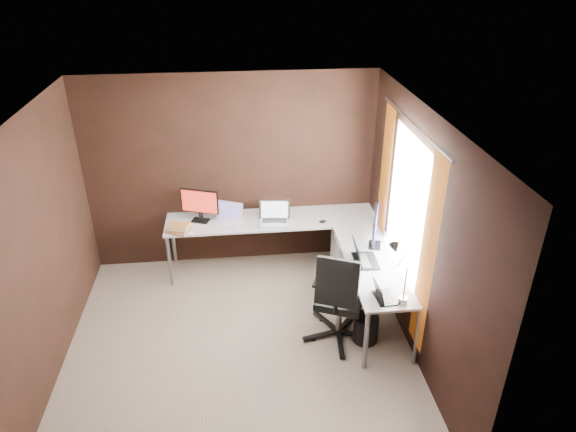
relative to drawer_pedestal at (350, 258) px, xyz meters
The scene contains 15 objects.
room 1.82m from the drawer_pedestal, 135.13° to the right, with size 3.60×3.60×2.50m.
desk 0.71m from the drawer_pedestal, 169.36° to the right, with size 2.65×2.25×0.73m.
drawer_pedestal is the anchor object (origin of this frame).
monitor_left 1.99m from the drawer_pedestal, 167.85° to the left, with size 0.46×0.21×0.42m.
monitor_right 0.82m from the drawer_pedestal, 71.20° to the right, with size 0.21×0.52×0.45m.
laptop_white 1.62m from the drawer_pedestal, 167.60° to the left, with size 0.43×0.38×0.24m.
laptop_silver 1.08m from the drawer_pedestal, 163.41° to the left, with size 0.41×0.31×0.25m.
laptop_black_big 0.89m from the drawer_pedestal, 94.53° to the right, with size 0.27×0.37×0.24m.
laptop_black_small 1.48m from the drawer_pedestal, 90.76° to the right, with size 0.21×0.28×0.18m.
book_stack 2.15m from the drawer_pedestal, behind, with size 0.33×0.31×0.08m.
mouse_left 2.10m from the drawer_pedestal, behind, with size 0.08×0.05×0.03m, color black.
mouse_corner 0.59m from the drawer_pedestal, 152.97° to the left, with size 0.09×0.06×0.04m, color black.
desk_lamp 1.66m from the drawer_pedestal, 86.42° to the right, with size 0.20×0.23×0.63m.
office_chair 1.14m from the drawer_pedestal, 108.78° to the right, with size 0.62×0.66×1.10m.
wastebasket 1.17m from the drawer_pedestal, 94.00° to the right, with size 0.27×0.27×0.31m, color black.
Camera 1 is at (0.06, -4.16, 3.79)m, focal length 32.00 mm.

